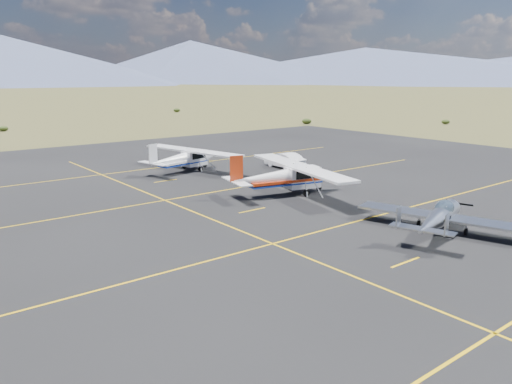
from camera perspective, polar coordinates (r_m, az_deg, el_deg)
name	(u,v)px	position (r m, az deg, el deg)	size (l,w,h in m)	color
ground	(384,231)	(27.28, 14.40, -4.30)	(1600.00, 1600.00, 0.00)	#383D1C
apron	(294,204)	(31.81, 4.40, -1.42)	(72.00, 72.00, 0.02)	black
aircraft_low_wing	(440,216)	(27.34, 20.31, -2.61)	(6.67, 9.06, 1.98)	#B8BABF
aircraft_cessna	(285,176)	(34.01, 3.33, 1.83)	(7.50, 11.67, 2.95)	white
aircraft_plain	(184,158)	(42.68, -8.26, 3.89)	(6.79, 10.62, 2.69)	white
sedan	(285,160)	(44.08, 3.31, 3.64)	(1.45, 4.17, 1.37)	white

